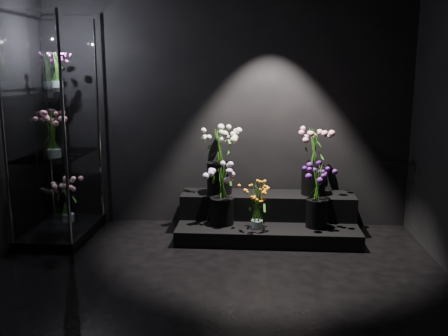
# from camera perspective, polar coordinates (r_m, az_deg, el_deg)

# --- Properties ---
(floor) EXTENTS (4.00, 4.00, 0.00)m
(floor) POSITION_cam_1_polar(r_m,az_deg,el_deg) (3.90, -1.88, -15.08)
(floor) COLOR black
(floor) RESTS_ON ground
(wall_back) EXTENTS (4.00, 0.00, 4.00)m
(wall_back) POSITION_cam_1_polar(r_m,az_deg,el_deg) (5.49, 0.19, 7.89)
(wall_back) COLOR black
(wall_back) RESTS_ON floor
(wall_front) EXTENTS (4.00, 0.00, 4.00)m
(wall_front) POSITION_cam_1_polar(r_m,az_deg,el_deg) (1.55, -9.85, -1.34)
(wall_front) COLOR black
(wall_front) RESTS_ON floor
(display_riser) EXTENTS (1.85, 0.82, 0.41)m
(display_riser) POSITION_cam_1_polar(r_m,az_deg,el_deg) (5.34, 4.98, -5.71)
(display_riser) COLOR black
(display_riser) RESTS_ON floor
(display_case) EXTENTS (0.61, 1.02, 2.24)m
(display_case) POSITION_cam_1_polar(r_m,az_deg,el_deg) (5.30, -18.71, 4.14)
(display_case) COLOR black
(display_case) RESTS_ON floor
(bouquet_orange_bells) EXTENTS (0.28, 0.28, 0.46)m
(bouquet_orange_bells) POSITION_cam_1_polar(r_m,az_deg,el_deg) (4.99, 3.81, -4.21)
(bouquet_orange_bells) COLOR white
(bouquet_orange_bells) RESTS_ON display_riser
(bouquet_lilac) EXTENTS (0.43, 0.43, 0.64)m
(bouquet_lilac) POSITION_cam_1_polar(r_m,az_deg,el_deg) (5.08, -0.23, -2.56)
(bouquet_lilac) COLOR black
(bouquet_lilac) RESTS_ON display_riser
(bouquet_purple) EXTENTS (0.38, 0.38, 0.64)m
(bouquet_purple) POSITION_cam_1_polar(r_m,az_deg,el_deg) (5.07, 10.66, -2.69)
(bouquet_purple) COLOR black
(bouquet_purple) RESTS_ON display_riser
(bouquet_cream_roses) EXTENTS (0.43, 0.43, 0.71)m
(bouquet_cream_roses) POSITION_cam_1_polar(r_m,az_deg,el_deg) (5.28, -0.53, 1.46)
(bouquet_cream_roses) COLOR black
(bouquet_cream_roses) RESTS_ON display_riser
(bouquet_pink_roses) EXTENTS (0.41, 0.41, 0.72)m
(bouquet_pink_roses) POSITION_cam_1_polar(r_m,az_deg,el_deg) (5.33, 10.27, 1.14)
(bouquet_pink_roses) COLOR black
(bouquet_pink_roses) RESTS_ON display_riser
(bouquet_case_pink) EXTENTS (0.31, 0.31, 0.45)m
(bouquet_case_pink) POSITION_cam_1_polar(r_m,az_deg,el_deg) (5.12, -18.95, 3.78)
(bouquet_case_pink) COLOR white
(bouquet_case_pink) RESTS_ON display_case
(bouquet_case_magenta) EXTENTS (0.25, 0.25, 0.36)m
(bouquet_case_magenta) POSITION_cam_1_polar(r_m,az_deg,el_deg) (5.43, -18.60, 10.70)
(bouquet_case_magenta) COLOR white
(bouquet_case_magenta) RESTS_ON display_case
(bouquet_case_base_pink) EXTENTS (0.36, 0.36, 0.50)m
(bouquet_case_base_pink) POSITION_cam_1_polar(r_m,az_deg,el_deg) (5.61, -17.53, -3.29)
(bouquet_case_base_pink) COLOR white
(bouquet_case_base_pink) RESTS_ON display_case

